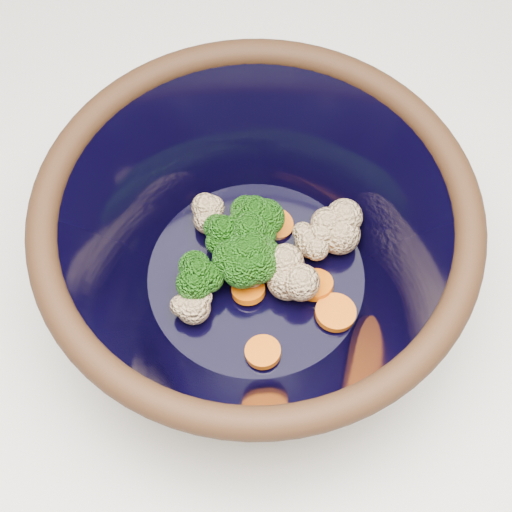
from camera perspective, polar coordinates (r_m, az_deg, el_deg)
name	(u,v)px	position (r m, az deg, el deg)	size (l,w,h in m)	color
ground	(265,435)	(1.49, 0.75, -14.16)	(3.00, 3.00, 0.00)	#9E7A54
counter	(269,361)	(1.06, 1.04, -8.38)	(1.20, 1.20, 0.90)	white
mixing_bowl	(256,248)	(0.54, 0.00, 0.67)	(0.37, 0.37, 0.14)	black
vegetable_pile	(254,249)	(0.56, -0.18, 0.56)	(0.15, 0.14, 0.05)	#608442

